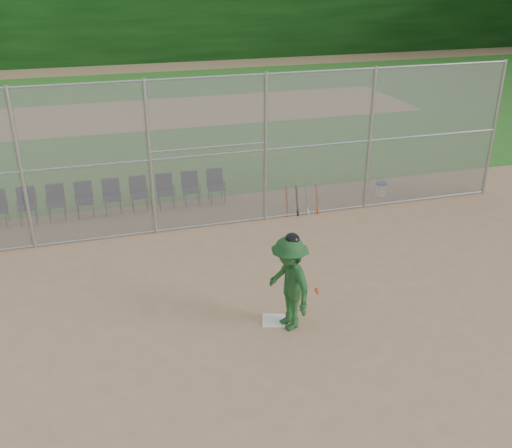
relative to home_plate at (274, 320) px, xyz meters
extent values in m
plane|color=tan|center=(0.28, -0.29, -0.01)|extent=(100.00, 100.00, 0.00)
plane|color=#2A6B20|center=(0.28, 17.71, 0.00)|extent=(100.00, 100.00, 0.00)
plane|color=tan|center=(0.28, 17.71, 0.00)|extent=(24.00, 24.00, 0.00)
cube|color=gray|center=(0.28, 4.71, 1.99)|extent=(16.00, 0.02, 4.00)
cylinder|color=#9EA3A8|center=(8.28, 4.71, 1.99)|extent=(0.09, 0.09, 4.00)
cylinder|color=#9EA3A8|center=(0.28, 4.71, 3.94)|extent=(16.00, 0.05, 0.05)
cube|color=white|center=(0.00, 0.00, 0.00)|extent=(0.56, 0.56, 0.02)
imported|color=#1D4A21|center=(0.22, -0.23, 0.95)|extent=(0.95, 1.36, 1.91)
ellipsoid|color=black|center=(0.22, -0.23, 1.87)|extent=(0.27, 0.30, 0.23)
cylinder|color=#C73D12|center=(0.62, -0.63, 0.94)|extent=(0.38, 0.69, 0.54)
cylinder|color=white|center=(5.18, 5.43, 0.17)|extent=(0.31, 0.31, 0.36)
cylinder|color=#223696|center=(5.18, 5.43, 0.38)|extent=(0.33, 0.33, 0.05)
cylinder|color=#D84C14|center=(1.94, 4.80, 0.41)|extent=(0.06, 0.25, 0.84)
cylinder|color=black|center=(2.24, 4.80, 0.41)|extent=(0.06, 0.28, 0.84)
cylinder|color=#B2B2B7|center=(2.54, 4.80, 0.40)|extent=(0.06, 0.30, 0.83)
cylinder|color=#D84C14|center=(2.84, 4.80, 0.40)|extent=(0.06, 0.33, 0.82)
camera|label=1|loc=(-3.01, -8.96, 6.47)|focal=40.00mm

